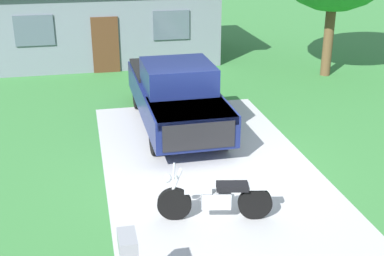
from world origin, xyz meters
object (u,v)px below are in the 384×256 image
object	(u,v)px
motorcycle	(214,197)
mailbox	(128,252)
pickup_truck	(175,92)
neighbor_house	(101,14)

from	to	relation	value
motorcycle	mailbox	size ratio (longest dim) A/B	1.74
pickup_truck	mailbox	xyz separation A→B (m)	(-2.01, -7.20, 0.03)
motorcycle	pickup_truck	bearing A→B (deg)	87.88
pickup_truck	mailbox	distance (m)	7.48
mailbox	neighbor_house	size ratio (longest dim) A/B	0.13
motorcycle	mailbox	xyz separation A→B (m)	(-1.83, -2.14, 0.51)
pickup_truck	neighbor_house	xyz separation A→B (m)	(-1.55, 8.47, 0.84)
motorcycle	neighbor_house	xyz separation A→B (m)	(-1.37, 13.54, 1.32)
mailbox	pickup_truck	bearing A→B (deg)	74.37
motorcycle	neighbor_house	distance (m)	13.67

